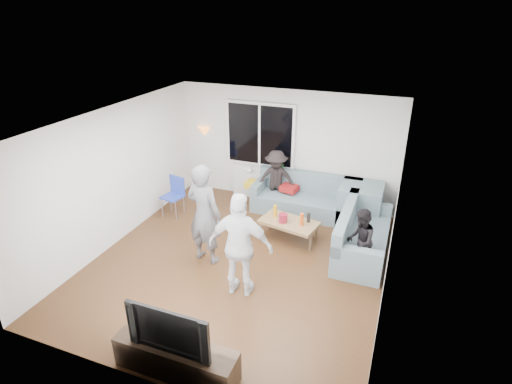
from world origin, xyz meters
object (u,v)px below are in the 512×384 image
at_px(coffee_table, 289,230).
at_px(floor_lamp, 206,158).
at_px(sofa_back_section, 305,196).
at_px(tv_console, 176,359).
at_px(player_left, 204,214).
at_px(spectator_right, 360,241).
at_px(side_chair, 172,197).
at_px(player_right, 241,246).
at_px(television, 173,326).
at_px(sofa_right_section, 364,233).
at_px(spectator_back, 276,180).

height_order(coffee_table, floor_lamp, floor_lamp).
relative_size(sofa_back_section, tv_console, 1.44).
relative_size(floor_lamp, player_left, 0.84).
relative_size(spectator_right, tv_console, 0.72).
distance_m(side_chair, player_left, 2.00).
relative_size(coffee_table, player_right, 0.63).
distance_m(coffee_table, floor_lamp, 3.20).
height_order(sofa_back_section, television, television).
bearing_deg(player_left, sofa_right_section, -145.61).
height_order(player_left, spectator_right, player_left).
bearing_deg(sofa_back_section, player_right, -94.75).
height_order(side_chair, television, television).
bearing_deg(player_left, coffee_table, -125.79).
height_order(player_left, television, player_left).
bearing_deg(player_right, tv_console, 80.22).
relative_size(sofa_back_section, coffee_table, 2.09).
height_order(coffee_table, tv_console, tv_console).
bearing_deg(side_chair, television, -45.45).
distance_m(sofa_back_section, spectator_back, 0.74).
distance_m(sofa_back_section, tv_console, 4.79).
distance_m(floor_lamp, television, 5.74).
bearing_deg(side_chair, player_right, -25.56).
height_order(coffee_table, side_chair, side_chair).
bearing_deg(player_left, television, 117.86).
relative_size(sofa_back_section, side_chair, 2.67).
bearing_deg(player_left, sofa_back_section, -107.65).
bearing_deg(player_left, spectator_back, -92.75).
bearing_deg(player_right, sofa_back_section, -99.86).
bearing_deg(tv_console, spectator_back, 93.61).
xyz_separation_m(floor_lamp, player_left, (1.46, -2.89, 0.14)).
height_order(sofa_back_section, side_chair, side_chair).
bearing_deg(side_chair, player_left, -28.22).
xyz_separation_m(sofa_back_section, floor_lamp, (-2.67, 0.50, 0.36)).
bearing_deg(player_right, spectator_right, -147.16).
bearing_deg(sofa_right_section, floor_lamp, 67.82).
distance_m(sofa_back_section, floor_lamp, 2.74).
xyz_separation_m(sofa_right_section, floor_lamp, (-4.07, 1.66, 0.36)).
distance_m(sofa_back_section, player_right, 3.07).
bearing_deg(spectator_right, tv_console, -37.50).
height_order(side_chair, tv_console, side_chair).
height_order(tv_console, television, television).
bearing_deg(coffee_table, side_chair, 178.53).
bearing_deg(player_right, spectator_back, -86.82).
xyz_separation_m(coffee_table, side_chair, (-2.65, 0.07, 0.23)).
xyz_separation_m(sofa_back_section, spectator_right, (1.40, -1.73, 0.15)).
bearing_deg(side_chair, spectator_right, 4.10).
bearing_deg(spectator_back, coffee_table, -79.05).
xyz_separation_m(sofa_right_section, side_chair, (-4.07, 0.03, 0.01)).
xyz_separation_m(spectator_right, television, (-1.80, -3.04, 0.17)).
relative_size(sofa_back_section, television, 2.11).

